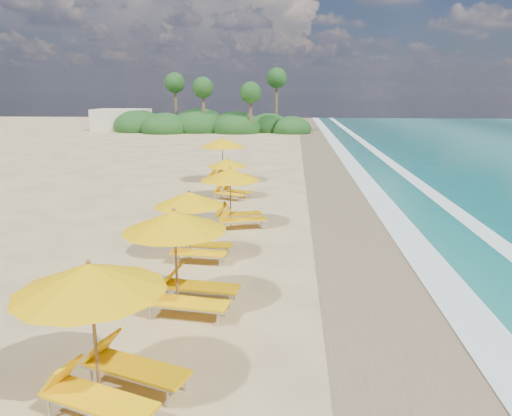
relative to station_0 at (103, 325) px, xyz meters
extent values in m
plane|color=#D9C07F|center=(1.83, 9.24, -1.43)|extent=(160.00, 160.00, 0.00)
cube|color=#8D7554|center=(5.83, 9.24, -1.43)|extent=(4.00, 160.00, 0.01)
cube|color=white|center=(7.33, 9.24, -1.40)|extent=(1.20, 160.00, 0.01)
cube|color=white|center=(10.33, 9.24, -1.41)|extent=(0.80, 160.00, 0.01)
cylinder|color=olive|center=(-0.19, 0.06, -0.21)|extent=(0.06, 0.06, 2.44)
cone|color=#FFBC05|center=(-0.19, 0.06, 0.81)|extent=(3.19, 3.19, 0.49)
sphere|color=olive|center=(-0.19, 0.06, 1.08)|extent=(0.09, 0.09, 0.09)
cylinder|color=olive|center=(0.33, 3.68, -0.22)|extent=(0.06, 0.06, 2.43)
cone|color=#FFBC05|center=(0.33, 3.68, 0.79)|extent=(2.81, 2.81, 0.49)
sphere|color=olive|center=(0.33, 3.68, 1.06)|extent=(0.09, 0.09, 0.09)
cylinder|color=olive|center=(-0.10, 7.23, -0.36)|extent=(0.05, 0.05, 2.13)
cone|color=#FFBC05|center=(-0.10, 7.23, 0.52)|extent=(2.34, 2.34, 0.43)
sphere|color=olive|center=(-0.10, 7.23, 0.76)|extent=(0.08, 0.08, 0.08)
cylinder|color=olive|center=(0.69, 11.03, -0.30)|extent=(0.06, 0.06, 2.26)
cone|color=#FFBC05|center=(0.69, 11.03, 0.64)|extent=(2.89, 2.89, 0.45)
sphere|color=olive|center=(0.69, 11.03, 0.89)|extent=(0.08, 0.08, 0.08)
cylinder|color=olive|center=(-0.13, 16.16, -0.47)|extent=(0.05, 0.05, 1.93)
cone|color=#FFBC05|center=(-0.13, 16.16, 0.34)|extent=(2.67, 2.67, 0.39)
sphere|color=olive|center=(-0.13, 16.16, 0.55)|extent=(0.07, 0.07, 0.07)
cylinder|color=olive|center=(-0.96, 20.24, -0.17)|extent=(0.06, 0.06, 2.53)
cone|color=#FFBC05|center=(-0.96, 20.24, 0.89)|extent=(3.29, 3.29, 0.51)
sphere|color=olive|center=(-0.96, 20.24, 1.17)|extent=(0.09, 0.09, 0.09)
ellipsoid|color=#163D14|center=(-4.17, 54.24, -0.81)|extent=(6.40, 6.40, 4.16)
ellipsoid|color=#163D14|center=(-9.17, 55.24, -0.73)|extent=(7.20, 7.20, 4.68)
ellipsoid|color=#163D14|center=(-13.17, 53.24, -0.85)|extent=(6.00, 6.00, 3.90)
ellipsoid|color=#163D14|center=(-0.17, 56.24, -0.89)|extent=(5.60, 5.60, 3.64)
ellipsoid|color=#163D14|center=(-17.17, 55.24, -0.79)|extent=(6.60, 6.60, 4.29)
ellipsoid|color=#163D14|center=(2.83, 54.24, -0.94)|extent=(5.00, 5.00, 3.25)
cylinder|color=brown|center=(-2.17, 52.24, 1.07)|extent=(0.36, 0.36, 5.00)
sphere|color=#163D14|center=(-2.17, 52.24, 3.57)|extent=(2.60, 2.60, 2.60)
cylinder|color=brown|center=(-8.17, 53.24, 1.37)|extent=(0.36, 0.36, 5.60)
sphere|color=#163D14|center=(-8.17, 53.24, 4.17)|extent=(2.60, 2.60, 2.60)
cylinder|color=brown|center=(-12.17, 55.24, 1.67)|extent=(0.36, 0.36, 6.20)
sphere|color=#163D14|center=(-12.17, 55.24, 4.77)|extent=(2.60, 2.60, 2.60)
cylinder|color=brown|center=(0.83, 56.24, 1.97)|extent=(0.36, 0.36, 6.80)
sphere|color=#163D14|center=(0.83, 56.24, 5.37)|extent=(2.60, 2.60, 2.60)
cube|color=beige|center=(-20.17, 57.24, -0.03)|extent=(7.00, 5.00, 2.80)
camera|label=1|loc=(3.09, -7.02, 3.77)|focal=33.61mm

